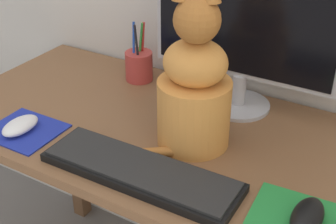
# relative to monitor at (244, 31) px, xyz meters

# --- Properties ---
(desk) EXTENTS (1.36, 0.58, 0.72)m
(desk) POSITION_rel_monitor_xyz_m (-0.02, -0.19, -0.32)
(desk) COLOR brown
(desk) RESTS_ON ground_plane
(monitor) EXTENTS (0.49, 0.17, 0.38)m
(monitor) POSITION_rel_monitor_xyz_m (0.00, 0.00, 0.00)
(monitor) COLOR #B2B2B7
(monitor) RESTS_ON desk
(keyboard) EXTENTS (0.44, 0.14, 0.02)m
(keyboard) POSITION_rel_monitor_xyz_m (-0.06, -0.38, -0.20)
(keyboard) COLOR black
(keyboard) RESTS_ON desk
(mousepad_left) EXTENTS (0.17, 0.15, 0.00)m
(mousepad_left) POSITION_rel_monitor_xyz_m (-0.40, -0.38, -0.21)
(mousepad_left) COLOR #1E2D9E
(mousepad_left) RESTS_ON desk
(mousepad_right) EXTENTS (0.19, 0.17, 0.00)m
(mousepad_right) POSITION_rel_monitor_xyz_m (0.27, -0.35, -0.21)
(mousepad_right) COLOR #238438
(mousepad_right) RESTS_ON desk
(computer_mouse_left) EXTENTS (0.06, 0.10, 0.03)m
(computer_mouse_left) POSITION_rel_monitor_xyz_m (-0.40, -0.38, -0.19)
(computer_mouse_left) COLOR white
(computer_mouse_left) RESTS_ON mousepad_left
(computer_mouse_right) EXTENTS (0.06, 0.11, 0.04)m
(computer_mouse_right) POSITION_rel_monitor_xyz_m (0.29, -0.35, -0.19)
(computer_mouse_right) COLOR black
(computer_mouse_right) RESTS_ON mousepad_right
(cat) EXTENTS (0.22, 0.26, 0.38)m
(cat) POSITION_rel_monitor_xyz_m (-0.02, -0.21, -0.07)
(cat) COLOR #D6893D
(cat) RESTS_ON desk
(pen_cup) EXTENTS (0.08, 0.08, 0.17)m
(pen_cup) POSITION_rel_monitor_xyz_m (-0.32, 0.00, -0.17)
(pen_cup) COLOR #B23833
(pen_cup) RESTS_ON desk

